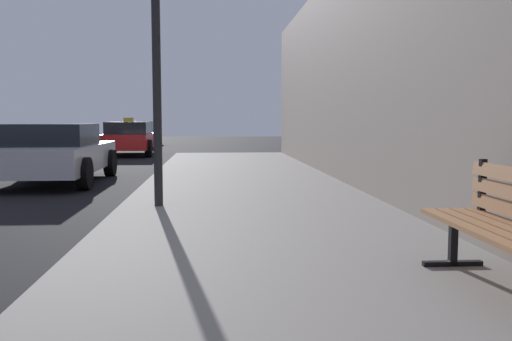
# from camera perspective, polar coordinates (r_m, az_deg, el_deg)

# --- Properties ---
(sidewalk) EXTENTS (4.00, 32.00, 0.15)m
(sidewalk) POSITION_cam_1_polar(r_m,az_deg,el_deg) (4.24, 4.87, -12.34)
(sidewalk) COLOR gray
(sidewalk) RESTS_ON ground_plane
(street_lamp) EXTENTS (0.36, 0.36, 4.09)m
(street_lamp) POSITION_cam_1_polar(r_m,az_deg,el_deg) (7.89, -10.48, 17.04)
(street_lamp) COLOR black
(street_lamp) RESTS_ON sidewalk
(car_silver) EXTENTS (2.07, 4.16, 1.27)m
(car_silver) POSITION_cam_1_polar(r_m,az_deg,el_deg) (12.46, -20.38, 1.73)
(car_silver) COLOR #B7B7BF
(car_silver) RESTS_ON ground_plane
(car_red) EXTENTS (1.97, 4.23, 1.43)m
(car_red) POSITION_cam_1_polar(r_m,az_deg,el_deg) (21.53, -13.10, 3.32)
(car_red) COLOR red
(car_red) RESTS_ON ground_plane
(car_green) EXTENTS (2.00, 4.29, 1.27)m
(car_green) POSITION_cam_1_polar(r_m,az_deg,el_deg) (29.01, -12.12, 3.83)
(car_green) COLOR #196638
(car_green) RESTS_ON ground_plane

